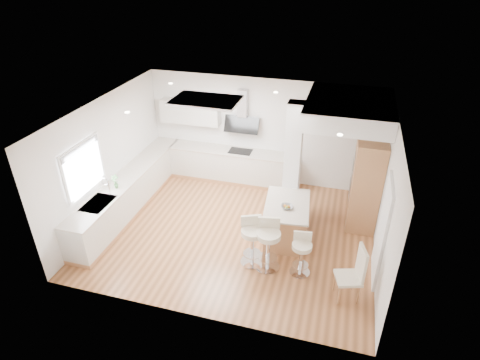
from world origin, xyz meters
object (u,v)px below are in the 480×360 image
(peninsula, at_px, (286,220))
(bar_stool_c, at_px, (301,252))
(dining_chair, at_px, (355,272))
(bar_stool_a, at_px, (252,239))
(bar_stool_b, at_px, (268,242))

(peninsula, distance_m, bar_stool_c, 1.15)
(bar_stool_c, distance_m, dining_chair, 1.06)
(bar_stool_a, relative_size, dining_chair, 0.94)
(dining_chair, bearing_deg, bar_stool_c, 141.19)
(bar_stool_a, bearing_deg, bar_stool_b, -32.11)
(peninsula, distance_m, dining_chair, 2.05)
(peninsula, xyz_separation_m, bar_stool_a, (-0.50, -1.01, 0.16))
(peninsula, relative_size, bar_stool_b, 1.36)
(peninsula, bearing_deg, bar_stool_c, -71.38)
(bar_stool_c, height_order, dining_chair, dining_chair)
(bar_stool_b, xyz_separation_m, bar_stool_c, (0.64, 0.01, -0.11))
(dining_chair, bearing_deg, bar_stool_a, 150.56)
(peninsula, xyz_separation_m, bar_stool_c, (0.48, -1.04, 0.07))
(bar_stool_b, relative_size, dining_chair, 0.98)
(dining_chair, bearing_deg, peninsula, 118.31)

